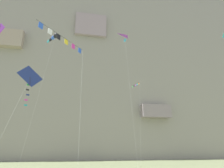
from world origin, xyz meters
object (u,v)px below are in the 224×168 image
at_px(kite_diamond_front_field, 29,78).
at_px(kite_diamond_mid_center, 0,31).
at_px(kite_delta_upper_left, 127,40).
at_px(kite_banner_low_left, 136,92).
at_px(kite_banner_high_right, 63,42).
at_px(kite_windsock_mid_right, 53,38).

relative_size(kite_diamond_front_field, kite_diamond_mid_center, 0.42).
xyz_separation_m(kite_delta_upper_left, kite_diamond_mid_center, (-23.95, 10.25, 5.29)).
xyz_separation_m(kite_banner_low_left, kite_banner_high_right, (-16.48, -23.64, -1.32)).
bearing_deg(kite_banner_high_right, kite_banner_low_left, 55.13).
relative_size(kite_diamond_front_field, kite_delta_upper_left, 0.55).
xyz_separation_m(kite_windsock_mid_right, kite_diamond_front_field, (-0.22, -12.02, -11.85)).
xyz_separation_m(kite_banner_high_right, kite_windsock_mid_right, (-2.67, 11.08, 6.89)).
relative_size(kite_banner_low_left, kite_diamond_mid_center, 0.68).
distance_m(kite_banner_low_left, kite_delta_upper_left, 18.30).
distance_m(kite_banner_high_right, kite_windsock_mid_right, 13.32).
distance_m(kite_banner_high_right, kite_delta_upper_left, 13.35).
bearing_deg(kite_banner_high_right, kite_diamond_front_field, -162.00).
bearing_deg(kite_diamond_mid_center, kite_delta_upper_left, -23.16).
distance_m(kite_diamond_front_field, kite_diamond_mid_center, 26.71).
distance_m(kite_windsock_mid_right, kite_diamond_front_field, 16.88).
xyz_separation_m(kite_banner_low_left, kite_windsock_mid_right, (-19.15, -12.56, 5.56)).
xyz_separation_m(kite_windsock_mid_right, kite_delta_upper_left, (12.47, -3.94, -1.31)).
distance_m(kite_banner_high_right, kite_diamond_mid_center, 24.91).
distance_m(kite_diamond_front_field, kite_delta_upper_left, 18.37).
bearing_deg(kite_delta_upper_left, kite_banner_high_right, -143.93).
bearing_deg(kite_delta_upper_left, kite_diamond_front_field, -147.52).
distance_m(kite_delta_upper_left, kite_diamond_mid_center, 26.58).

